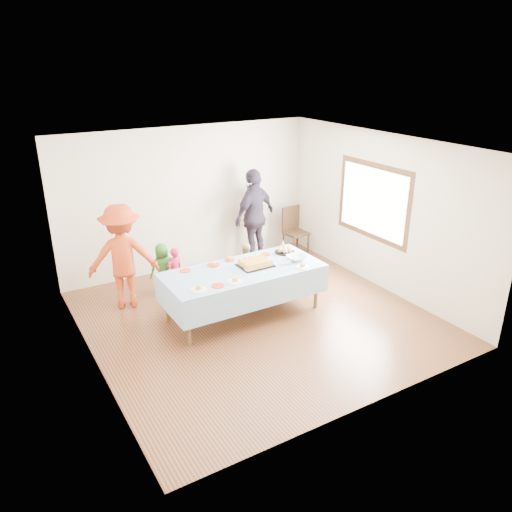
# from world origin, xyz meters

# --- Properties ---
(ground) EXTENTS (5.00, 5.00, 0.00)m
(ground) POSITION_xyz_m (0.00, 0.00, 0.00)
(ground) COLOR #492615
(ground) RESTS_ON ground
(room_walls) EXTENTS (5.04, 5.04, 2.72)m
(room_walls) POSITION_xyz_m (0.05, 0.00, 1.77)
(room_walls) COLOR beige
(room_walls) RESTS_ON ground
(party_table) EXTENTS (2.50, 1.10, 0.78)m
(party_table) POSITION_xyz_m (-0.11, 0.22, 0.72)
(party_table) COLOR #53331C
(party_table) RESTS_ON ground
(birthday_cake) EXTENTS (0.53, 0.40, 0.09)m
(birthday_cake) POSITION_xyz_m (0.12, 0.24, 0.82)
(birthday_cake) COLOR black
(birthday_cake) RESTS_ON party_table
(rolls_tray) EXTENTS (0.34, 0.34, 0.10)m
(rolls_tray) POSITION_xyz_m (0.83, 0.47, 0.82)
(rolls_tray) COLOR black
(rolls_tray) RESTS_ON party_table
(punch_bowl) EXTENTS (0.32, 0.32, 0.08)m
(punch_bowl) POSITION_xyz_m (0.82, 0.10, 0.82)
(punch_bowl) COLOR silver
(punch_bowl) RESTS_ON party_table
(party_hat) EXTENTS (0.09, 0.09, 0.15)m
(party_hat) POSITION_xyz_m (0.93, 0.68, 0.86)
(party_hat) COLOR white
(party_hat) RESTS_ON party_table
(fork_pile) EXTENTS (0.24, 0.18, 0.07)m
(fork_pile) POSITION_xyz_m (0.57, 0.02, 0.81)
(fork_pile) COLOR white
(fork_pile) RESTS_ON party_table
(plate_red_far_a) EXTENTS (0.17, 0.17, 0.01)m
(plate_red_far_a) POSITION_xyz_m (-0.91, 0.62, 0.79)
(plate_red_far_a) COLOR red
(plate_red_far_a) RESTS_ON party_table
(plate_red_far_b) EXTENTS (0.20, 0.20, 0.01)m
(plate_red_far_b) POSITION_xyz_m (-0.44, 0.60, 0.79)
(plate_red_far_b) COLOR red
(plate_red_far_b) RESTS_ON party_table
(plate_red_far_c) EXTENTS (0.17, 0.17, 0.01)m
(plate_red_far_c) POSITION_xyz_m (-0.12, 0.65, 0.79)
(plate_red_far_c) COLOR red
(plate_red_far_c) RESTS_ON party_table
(plate_red_far_d) EXTENTS (0.16, 0.16, 0.01)m
(plate_red_far_d) POSITION_xyz_m (0.50, 0.56, 0.79)
(plate_red_far_d) COLOR red
(plate_red_far_d) RESTS_ON party_table
(plate_red_near) EXTENTS (0.19, 0.19, 0.01)m
(plate_red_near) POSITION_xyz_m (-0.72, -0.12, 0.79)
(plate_red_near) COLOR red
(plate_red_near) RESTS_ON party_table
(plate_white_left) EXTENTS (0.24, 0.24, 0.01)m
(plate_white_left) POSITION_xyz_m (-1.02, -0.10, 0.79)
(plate_white_left) COLOR white
(plate_white_left) RESTS_ON party_table
(plate_white_mid) EXTENTS (0.21, 0.21, 0.01)m
(plate_white_mid) POSITION_xyz_m (-0.45, -0.13, 0.79)
(plate_white_mid) COLOR white
(plate_white_mid) RESTS_ON party_table
(plate_white_right) EXTENTS (0.21, 0.21, 0.01)m
(plate_white_right) POSITION_xyz_m (0.72, -0.19, 0.79)
(plate_white_right) COLOR white
(plate_white_right) RESTS_ON party_table
(dining_chair) EXTENTS (0.44, 0.44, 0.98)m
(dining_chair) POSITION_xyz_m (2.10, 2.02, 0.55)
(dining_chair) COLOR black
(dining_chair) RESTS_ON ground
(toddler_left) EXTENTS (0.35, 0.28, 0.86)m
(toddler_left) POSITION_xyz_m (-0.77, 1.44, 0.43)
(toddler_left) COLOR #CB1947
(toddler_left) RESTS_ON ground
(toddler_mid) EXTENTS (0.45, 0.30, 0.90)m
(toddler_mid) POSITION_xyz_m (-0.92, 1.60, 0.45)
(toddler_mid) COLOR #2B6D24
(toddler_mid) RESTS_ON ground
(toddler_right) EXTENTS (0.45, 0.39, 0.79)m
(toddler_right) POSITION_xyz_m (0.44, 1.14, 0.40)
(toddler_right) COLOR #CBB85F
(toddler_right) RESTS_ON ground
(adult_left) EXTENTS (1.25, 0.93, 1.73)m
(adult_left) POSITION_xyz_m (-1.62, 1.47, 0.87)
(adult_left) COLOR #BD3B17
(adult_left) RESTS_ON ground
(adult_right) EXTENTS (1.19, 0.82, 1.87)m
(adult_right) POSITION_xyz_m (1.19, 2.07, 0.93)
(adult_right) COLOR #302837
(adult_right) RESTS_ON ground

